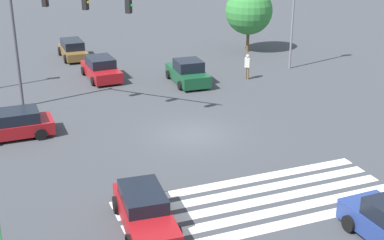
% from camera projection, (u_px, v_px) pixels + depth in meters
% --- Properties ---
extents(ground_plane, '(141.55, 141.55, 0.00)m').
position_uv_depth(ground_plane, '(192.00, 135.00, 28.78)').
color(ground_plane, '#3D3F44').
extents(crosswalk_markings, '(11.68, 4.40, 0.01)m').
position_uv_depth(crosswalk_markings, '(260.00, 201.00, 22.09)').
color(crosswalk_markings, silver).
rests_on(crosswalk_markings, ground_plane).
extents(traffic_signal_mast, '(5.95, 5.95, 7.42)m').
position_uv_depth(traffic_signal_mast, '(51.00, 20.00, 30.03)').
color(traffic_signal_mast, '#47474C').
rests_on(traffic_signal_mast, ground_plane).
extents(car_0, '(2.22, 4.70, 1.39)m').
position_uv_depth(car_0, '(145.00, 211.00, 20.11)').
color(car_0, maroon).
rests_on(car_0, ground_plane).
extents(car_1, '(2.02, 4.51, 1.48)m').
position_uv_depth(car_1, '(73.00, 49.00, 43.96)').
color(car_1, brown).
rests_on(car_1, ground_plane).
extents(car_2, '(4.15, 2.23, 1.45)m').
position_uv_depth(car_2, '(14.00, 125.00, 28.32)').
color(car_2, maroon).
rests_on(car_2, ground_plane).
extents(car_5, '(2.33, 4.71, 1.56)m').
position_uv_depth(car_5, '(101.00, 69.00, 38.41)').
color(car_5, maroon).
rests_on(car_5, ground_plane).
extents(car_6, '(2.35, 4.62, 1.69)m').
position_uv_depth(car_6, '(188.00, 73.00, 37.38)').
color(car_6, '#144728').
rests_on(car_6, ground_plane).
extents(pedestrian, '(0.41, 0.40, 1.82)m').
position_uv_depth(pedestrian, '(247.00, 65.00, 38.13)').
color(pedestrian, brown).
rests_on(pedestrian, ground_plane).
extents(street_light_pole_b, '(0.80, 0.36, 8.39)m').
position_uv_depth(street_light_pole_b, '(294.00, 3.00, 39.44)').
color(street_light_pole_b, slate).
rests_on(street_light_pole_b, ground_plane).
extents(tree_corner_a, '(4.00, 4.00, 5.49)m').
position_uv_depth(tree_corner_a, '(249.00, 11.00, 45.10)').
color(tree_corner_a, brown).
rests_on(tree_corner_a, ground_plane).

